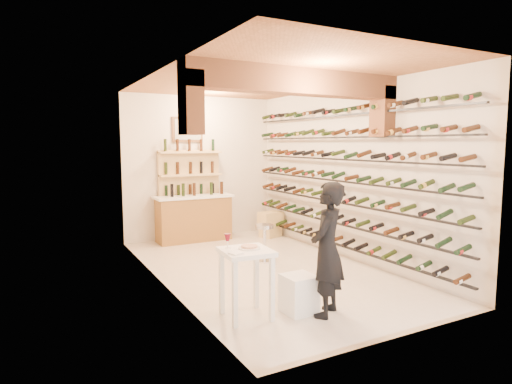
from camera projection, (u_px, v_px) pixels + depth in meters
ground at (264, 269)px, 7.42m from camera, size 6.00×6.00×0.00m
room_shell at (272, 137)px, 6.94m from camera, size 3.52×6.02×3.21m
wine_rack at (337, 176)px, 7.96m from camera, size 0.32×5.70×2.56m
back_counter at (194, 217)px, 9.54m from camera, size 1.70×0.62×1.29m
back_shelving at (190, 187)px, 9.68m from camera, size 1.40×0.31×2.73m
tasting_table at (246, 262)px, 5.29m from camera, size 0.64×0.64×1.04m
white_stool at (299, 294)px, 5.49m from camera, size 0.39×0.39×0.48m
person at (327, 249)px, 5.35m from camera, size 0.73×0.69×1.68m
chrome_barstool at (264, 240)px, 7.87m from camera, size 0.35×0.35×0.68m
crate_lower at (270, 231)px, 9.99m from camera, size 0.55×0.47×0.28m
crate_upper at (271, 218)px, 9.95m from camera, size 0.56×0.42×0.30m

